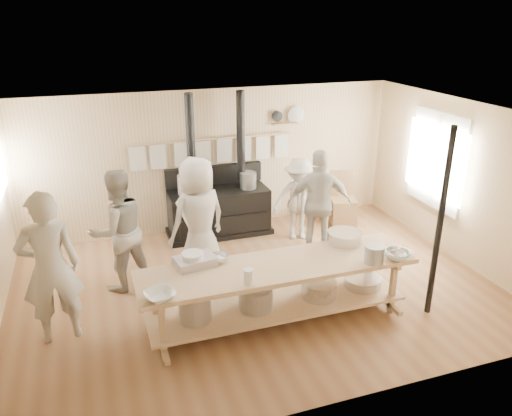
{
  "coord_description": "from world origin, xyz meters",
  "views": [
    {
      "loc": [
        -2.08,
        -6.16,
        3.87
      ],
      "look_at": [
        0.08,
        0.2,
        1.21
      ],
      "focal_mm": 35.0,
      "sensor_mm": 36.0,
      "label": 1
    }
  ],
  "objects_px": {
    "cook_center": "(198,220)",
    "chair": "(342,209)",
    "stove": "(218,207)",
    "cook_right": "(319,203)",
    "prep_table": "(277,287)",
    "cook_by_window": "(299,199)",
    "cook_left": "(118,231)",
    "roasting_pan": "(195,261)",
    "cook_far_left": "(50,268)"
  },
  "relations": [
    {
      "from": "cook_center",
      "to": "chair",
      "type": "relative_size",
      "value": 1.89
    },
    {
      "from": "stove",
      "to": "cook_right",
      "type": "bearing_deg",
      "value": -44.23
    },
    {
      "from": "prep_table",
      "to": "cook_by_window",
      "type": "xyz_separation_m",
      "value": [
        1.31,
        2.35,
        0.23
      ]
    },
    {
      "from": "cook_left",
      "to": "roasting_pan",
      "type": "bearing_deg",
      "value": 105.01
    },
    {
      "from": "cook_right",
      "to": "roasting_pan",
      "type": "height_order",
      "value": "cook_right"
    },
    {
      "from": "cook_left",
      "to": "cook_right",
      "type": "relative_size",
      "value": 1.01
    },
    {
      "from": "stove",
      "to": "cook_left",
      "type": "bearing_deg",
      "value": -142.46
    },
    {
      "from": "cook_far_left",
      "to": "roasting_pan",
      "type": "relative_size",
      "value": 3.89
    },
    {
      "from": "cook_center",
      "to": "cook_right",
      "type": "xyz_separation_m",
      "value": [
        2.06,
        0.15,
        -0.05
      ]
    },
    {
      "from": "prep_table",
      "to": "chair",
      "type": "xyz_separation_m",
      "value": [
        2.4,
        2.71,
        -0.22
      ]
    },
    {
      "from": "cook_left",
      "to": "chair",
      "type": "height_order",
      "value": "cook_left"
    },
    {
      "from": "prep_table",
      "to": "cook_right",
      "type": "bearing_deg",
      "value": 50.44
    },
    {
      "from": "cook_by_window",
      "to": "roasting_pan",
      "type": "relative_size",
      "value": 2.96
    },
    {
      "from": "cook_far_left",
      "to": "cook_left",
      "type": "distance_m",
      "value": 1.35
    },
    {
      "from": "cook_left",
      "to": "chair",
      "type": "relative_size",
      "value": 1.81
    },
    {
      "from": "chair",
      "to": "roasting_pan",
      "type": "xyz_separation_m",
      "value": [
        -3.4,
        -2.38,
        0.61
      ]
    },
    {
      "from": "cook_left",
      "to": "cook_center",
      "type": "relative_size",
      "value": 0.96
    },
    {
      "from": "cook_center",
      "to": "stove",
      "type": "bearing_deg",
      "value": -135.89
    },
    {
      "from": "stove",
      "to": "prep_table",
      "type": "relative_size",
      "value": 0.72
    },
    {
      "from": "cook_right",
      "to": "chair",
      "type": "xyz_separation_m",
      "value": [
        1.02,
        1.03,
        -0.61
      ]
    },
    {
      "from": "prep_table",
      "to": "cook_left",
      "type": "distance_m",
      "value": 2.47
    },
    {
      "from": "cook_left",
      "to": "cook_center",
      "type": "bearing_deg",
      "value": 157.67
    },
    {
      "from": "cook_by_window",
      "to": "roasting_pan",
      "type": "xyz_separation_m",
      "value": [
        -2.31,
        -2.02,
        0.15
      ]
    },
    {
      "from": "cook_center",
      "to": "cook_by_window",
      "type": "distance_m",
      "value": 2.17
    },
    {
      "from": "prep_table",
      "to": "cook_far_left",
      "type": "relative_size",
      "value": 1.83
    },
    {
      "from": "stove",
      "to": "roasting_pan",
      "type": "height_order",
      "value": "stove"
    },
    {
      "from": "roasting_pan",
      "to": "cook_left",
      "type": "bearing_deg",
      "value": 123.92
    },
    {
      "from": "cook_by_window",
      "to": "roasting_pan",
      "type": "height_order",
      "value": "cook_by_window"
    },
    {
      "from": "prep_table",
      "to": "chair",
      "type": "bearing_deg",
      "value": 48.41
    },
    {
      "from": "cook_far_left",
      "to": "chair",
      "type": "xyz_separation_m",
      "value": [
        5.12,
        2.14,
        -0.69
      ]
    },
    {
      "from": "cook_left",
      "to": "roasting_pan",
      "type": "distance_m",
      "value": 1.53
    },
    {
      "from": "cook_center",
      "to": "cook_left",
      "type": "bearing_deg",
      "value": -24.65
    },
    {
      "from": "chair",
      "to": "cook_by_window",
      "type": "bearing_deg",
      "value": -147.16
    },
    {
      "from": "cook_right",
      "to": "cook_left",
      "type": "bearing_deg",
      "value": 18.75
    },
    {
      "from": "cook_far_left",
      "to": "cook_center",
      "type": "distance_m",
      "value": 2.25
    },
    {
      "from": "prep_table",
      "to": "cook_far_left",
      "type": "distance_m",
      "value": 2.82
    },
    {
      "from": "prep_table",
      "to": "cook_center",
      "type": "xyz_separation_m",
      "value": [
        -0.68,
        1.53,
        0.44
      ]
    },
    {
      "from": "cook_right",
      "to": "roasting_pan",
      "type": "xyz_separation_m",
      "value": [
        -2.38,
        -1.34,
        -0.0
      ]
    },
    {
      "from": "stove",
      "to": "prep_table",
      "type": "height_order",
      "value": "stove"
    },
    {
      "from": "cook_left",
      "to": "cook_by_window",
      "type": "xyz_separation_m",
      "value": [
        3.16,
        0.76,
        -0.16
      ]
    },
    {
      "from": "cook_right",
      "to": "chair",
      "type": "relative_size",
      "value": 1.79
    },
    {
      "from": "cook_left",
      "to": "prep_table",
      "type": "bearing_deg",
      "value": 120.23
    },
    {
      "from": "cook_left",
      "to": "cook_right",
      "type": "height_order",
      "value": "cook_left"
    },
    {
      "from": "cook_by_window",
      "to": "cook_left",
      "type": "bearing_deg",
      "value": -155.13
    },
    {
      "from": "stove",
      "to": "roasting_pan",
      "type": "distance_m",
      "value": 2.89
    },
    {
      "from": "cook_right",
      "to": "cook_by_window",
      "type": "bearing_deg",
      "value": -66.83
    },
    {
      "from": "roasting_pan",
      "to": "chair",
      "type": "bearing_deg",
      "value": 34.98
    },
    {
      "from": "cook_right",
      "to": "stove",
      "type": "bearing_deg",
      "value": -26.85
    },
    {
      "from": "chair",
      "to": "cook_center",
      "type": "bearing_deg",
      "value": -144.13
    },
    {
      "from": "cook_right",
      "to": "prep_table",
      "type": "bearing_deg",
      "value": 67.83
    }
  ]
}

